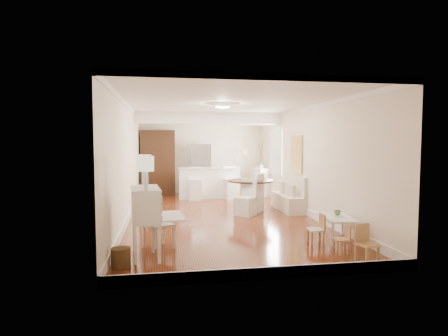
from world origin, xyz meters
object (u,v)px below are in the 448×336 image
object	(u,v)px
dining_table	(250,195)
wicker_basket	(121,258)
gustavian_armchair	(158,224)
bar_stool_left	(195,183)
kids_chair_c	(367,244)
kids_chair_a	(342,239)
fridge	(211,169)
slip_chair_near	(245,197)
pantry_cabinet	(158,163)
sideboard	(261,182)
bar_stool_right	(231,183)
slip_chair_far	(252,192)
breakfast_counter	(209,183)
kids_chair_b	(316,229)
secretary_bureau	(146,222)
kids_table	(338,229)

from	to	relation	value
dining_table	wicker_basket	bearing A→B (deg)	-125.19
gustavian_armchair	bar_stool_left	distance (m)	5.61
kids_chair_c	dining_table	bearing A→B (deg)	85.74
kids_chair_a	fridge	size ratio (longest dim) A/B	0.28
slip_chair_near	pantry_cabinet	world-z (taller)	pantry_cabinet
dining_table	fridge	xyz separation A→B (m)	(-0.65, 3.53, 0.48)
dining_table	sideboard	xyz separation A→B (m)	(1.05, 2.83, 0.06)
slip_chair_near	fridge	world-z (taller)	fridge
slip_chair_near	bar_stool_right	size ratio (longest dim) A/B	0.87
dining_table	slip_chair_far	bearing A→B (deg)	-70.67
wicker_basket	breakfast_counter	bearing A→B (deg)	72.29
bar_stool_right	slip_chair_far	bearing A→B (deg)	-100.19
bar_stool_right	pantry_cabinet	world-z (taller)	pantry_cabinet
breakfast_counter	sideboard	size ratio (longest dim) A/B	2.03
bar_stool_right	fridge	bearing A→B (deg)	93.46
dining_table	slip_chair_near	bearing A→B (deg)	-113.33
kids_chair_b	pantry_cabinet	distance (m)	7.74
gustavian_armchair	slip_chair_near	size ratio (longest dim) A/B	0.93
slip_chair_near	bar_stool_right	bearing A→B (deg)	128.07
kids_chair_b	slip_chair_far	world-z (taller)	slip_chair_far
dining_table	bar_stool_right	bearing A→B (deg)	94.56
kids_chair_c	bar_stool_right	world-z (taller)	bar_stool_right
gustavian_armchair	fridge	bearing A→B (deg)	-40.42
kids_chair_a	dining_table	bearing A→B (deg)	-163.86
kids_chair_c	pantry_cabinet	size ratio (longest dim) A/B	0.26
kids_chair_a	breakfast_counter	xyz separation A→B (m)	(-1.47, 6.61, 0.26)
gustavian_armchair	sideboard	size ratio (longest dim) A/B	0.86
dining_table	slip_chair_near	world-z (taller)	slip_chair_near
wicker_basket	kids_chair_c	xyz separation A→B (m)	(3.78, -0.40, 0.16)
breakfast_counter	dining_table	bearing A→B (deg)	-71.04
slip_chair_far	dining_table	bearing A→B (deg)	-124.04
kids_chair_a	bar_stool_right	xyz separation A→B (m)	(-0.78, 6.24, 0.29)
kids_chair_c	pantry_cabinet	world-z (taller)	pantry_cabinet
bar_stool_left	pantry_cabinet	world-z (taller)	pantry_cabinet
secretary_bureau	sideboard	world-z (taller)	secretary_bureau
wicker_basket	slip_chair_far	bearing A→B (deg)	54.01
sideboard	breakfast_counter	bearing A→B (deg)	-178.03
secretary_bureau	kids_chair_b	world-z (taller)	secretary_bureau
dining_table	slip_chair_far	world-z (taller)	slip_chair_far
slip_chair_far	fridge	size ratio (longest dim) A/B	0.58
kids_table	slip_chair_far	size ratio (longest dim) A/B	0.87
slip_chair_near	bar_stool_right	xyz separation A→B (m)	(0.11, 2.76, 0.07)
pantry_cabinet	sideboard	xyz separation A→B (m)	(3.60, -0.73, -0.67)
slip_chair_near	slip_chair_far	world-z (taller)	slip_chair_far
kids_chair_c	fridge	xyz separation A→B (m)	(-1.43, 8.19, 0.60)
breakfast_counter	bar_stool_right	xyz separation A→B (m)	(0.68, -0.37, 0.02)
kids_chair_b	fridge	world-z (taller)	fridge
gustavian_armchair	pantry_cabinet	world-z (taller)	pantry_cabinet
kids_chair_a	slip_chair_near	distance (m)	3.60
bar_stool_right	sideboard	world-z (taller)	bar_stool_right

